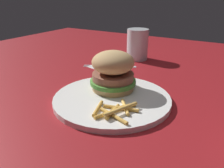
# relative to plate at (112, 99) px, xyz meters

# --- Properties ---
(ground_plane) EXTENTS (1.60, 1.60, 0.00)m
(ground_plane) POSITION_rel_plate_xyz_m (0.01, -0.02, -0.01)
(ground_plane) COLOR maroon
(plate) EXTENTS (0.26, 0.26, 0.01)m
(plate) POSITION_rel_plate_xyz_m (0.00, 0.00, 0.00)
(plate) COLOR white
(plate) RESTS_ON ground_plane
(sandwich) EXTENTS (0.11, 0.11, 0.09)m
(sandwich) POSITION_rel_plate_xyz_m (-0.04, -0.02, 0.05)
(sandwich) COLOR tan
(sandwich) RESTS_ON plate
(fries_pile) EXTENTS (0.09, 0.09, 0.01)m
(fries_pile) POSITION_rel_plate_xyz_m (0.06, 0.04, 0.01)
(fries_pile) COLOR gold
(fries_pile) RESTS_ON plate
(napkin) EXTENTS (0.13, 0.13, 0.00)m
(napkin) POSITION_rel_plate_xyz_m (-0.21, -0.14, -0.01)
(napkin) COLOR white
(napkin) RESTS_ON ground_plane
(fork) EXTENTS (0.09, 0.16, 0.00)m
(fork) POSITION_rel_plate_xyz_m (-0.21, -0.14, -0.00)
(fork) COLOR silver
(fork) RESTS_ON napkin
(drink_glass) EXTENTS (0.08, 0.08, 0.11)m
(drink_glass) POSITION_rel_plate_xyz_m (-0.34, -0.10, 0.04)
(drink_glass) COLOR silver
(drink_glass) RESTS_ON ground_plane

